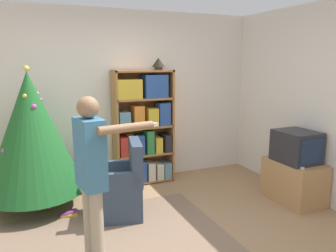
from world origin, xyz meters
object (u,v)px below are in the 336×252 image
at_px(television, 296,147).
at_px(table_lamp, 158,63).
at_px(bookshelf, 143,127).
at_px(christmas_tree, 32,133).
at_px(armchair, 121,190).
at_px(standing_person, 92,172).

bearing_deg(television, table_lamp, 132.86).
bearing_deg(table_lamp, bookshelf, -177.43).
distance_m(bookshelf, christmas_tree, 1.60).
bearing_deg(armchair, television, 89.94).
xyz_separation_m(christmas_tree, standing_person, (0.44, -1.62, -0.04)).
relative_size(television, standing_person, 0.33).
distance_m(television, table_lamp, 2.27).
bearing_deg(christmas_tree, standing_person, -74.74).
height_order(bookshelf, standing_person, bookshelf).
bearing_deg(bookshelf, christmas_tree, -168.47).
xyz_separation_m(bookshelf, armchair, (-0.63, -0.96, -0.55)).
bearing_deg(christmas_tree, television, -19.65).
xyz_separation_m(christmas_tree, table_lamp, (1.82, 0.33, 0.85)).
bearing_deg(bookshelf, table_lamp, 2.57).
distance_m(television, christmas_tree, 3.38).
bearing_deg(bookshelf, television, -41.99).
distance_m(christmas_tree, standing_person, 1.68).
distance_m(armchair, table_lamp, 1.99).
distance_m(christmas_tree, table_lamp, 2.04).
bearing_deg(television, bookshelf, 138.01).
distance_m(bookshelf, table_lamp, 0.99).
distance_m(christmas_tree, armchair, 1.31).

